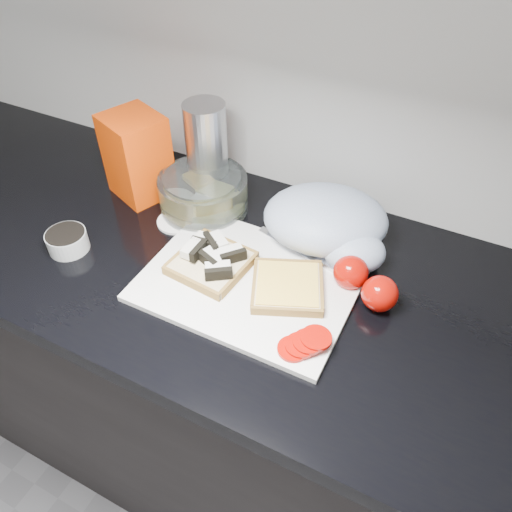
{
  "coord_description": "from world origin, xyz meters",
  "views": [
    {
      "loc": [
        0.43,
        0.57,
        1.61
      ],
      "look_at": [
        0.12,
        1.19,
        0.95
      ],
      "focal_mm": 35.0,
      "sensor_mm": 36.0,
      "label": 1
    }
  ],
  "objects_px": {
    "bread_bag": "(137,156)",
    "steel_canister": "(207,151)",
    "cutting_board": "(249,282)",
    "glass_bowl": "(204,194)"
  },
  "relations": [
    {
      "from": "glass_bowl",
      "to": "bread_bag",
      "type": "bearing_deg",
      "value": -176.74
    },
    {
      "from": "cutting_board",
      "to": "steel_canister",
      "type": "height_order",
      "value": "steel_canister"
    },
    {
      "from": "glass_bowl",
      "to": "bread_bag",
      "type": "xyz_separation_m",
      "value": [
        -0.16,
        -0.01,
        0.06
      ]
    },
    {
      "from": "cutting_board",
      "to": "glass_bowl",
      "type": "xyz_separation_m",
      "value": [
        -0.2,
        0.17,
        0.03
      ]
    },
    {
      "from": "cutting_board",
      "to": "steel_canister",
      "type": "xyz_separation_m",
      "value": [
        -0.22,
        0.23,
        0.11
      ]
    },
    {
      "from": "glass_bowl",
      "to": "bread_bag",
      "type": "height_order",
      "value": "bread_bag"
    },
    {
      "from": "bread_bag",
      "to": "cutting_board",
      "type": "bearing_deg",
      "value": -1.89
    },
    {
      "from": "bread_bag",
      "to": "steel_canister",
      "type": "bearing_deg",
      "value": 48.39
    },
    {
      "from": "cutting_board",
      "to": "bread_bag",
      "type": "bearing_deg",
      "value": 156.69
    },
    {
      "from": "cutting_board",
      "to": "bread_bag",
      "type": "distance_m",
      "value": 0.41
    }
  ]
}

